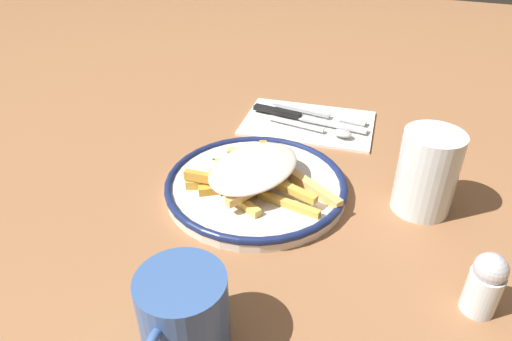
% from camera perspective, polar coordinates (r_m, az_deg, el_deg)
% --- Properties ---
extents(ground_plane, '(2.60, 2.60, 0.00)m').
position_cam_1_polar(ground_plane, '(0.65, 0.00, -2.63)').
color(ground_plane, '#94623E').
extents(plate, '(0.25, 0.25, 0.02)m').
position_cam_1_polar(plate, '(0.64, 0.00, -1.83)').
color(plate, silver).
rests_on(plate, ground_plane).
extents(fries_heap, '(0.17, 0.21, 0.04)m').
position_cam_1_polar(fries_heap, '(0.62, -0.32, -0.21)').
color(fries_heap, '#E8B654').
rests_on(fries_heap, plate).
extents(napkin, '(0.17, 0.24, 0.01)m').
position_cam_1_polar(napkin, '(0.83, 6.47, 5.97)').
color(napkin, white).
rests_on(napkin, ground_plane).
extents(fork, '(0.04, 0.18, 0.01)m').
position_cam_1_polar(fork, '(0.84, 7.76, 7.01)').
color(fork, silver).
rests_on(fork, napkin).
extents(knife, '(0.04, 0.21, 0.01)m').
position_cam_1_polar(knife, '(0.83, 5.27, 6.72)').
color(knife, black).
rests_on(knife, napkin).
extents(spoon, '(0.04, 0.15, 0.01)m').
position_cam_1_polar(spoon, '(0.79, 8.33, 5.08)').
color(spoon, silver).
rests_on(spoon, napkin).
extents(water_glass, '(0.08, 0.08, 0.11)m').
position_cam_1_polar(water_glass, '(0.63, 20.37, -0.21)').
color(water_glass, silver).
rests_on(water_glass, ground_plane).
extents(coffee_mug, '(0.11, 0.08, 0.08)m').
position_cam_1_polar(coffee_mug, '(0.44, -9.00, -16.99)').
color(coffee_mug, '#385C9B').
rests_on(coffee_mug, ground_plane).
extents(salt_shaker, '(0.03, 0.03, 0.07)m').
position_cam_1_polar(salt_shaker, '(0.52, 26.47, -12.38)').
color(salt_shaker, silver).
rests_on(salt_shaker, ground_plane).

